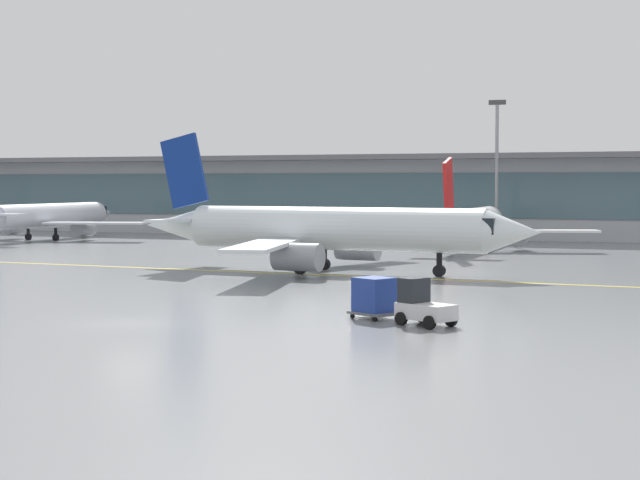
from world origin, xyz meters
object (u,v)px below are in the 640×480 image
(gate_airplane_1, at_px, (471,223))
(taxiing_regional_jet, at_px, (330,230))
(baggage_tug, at_px, (422,305))
(cargo_dolly_lead, at_px, (374,296))
(gate_airplane_0, at_px, (48,216))
(apron_light_mast_1, at_px, (497,165))

(gate_airplane_1, xyz_separation_m, taxiing_regional_jet, (-3.26, -28.44, 0.46))
(taxiing_regional_jet, relative_size, baggage_tug, 10.33)
(taxiing_regional_jet, xyz_separation_m, cargo_dolly_lead, (11.12, -22.89, -1.98))
(gate_airplane_0, bearing_deg, gate_airplane_1, -91.23)
(gate_airplane_0, xyz_separation_m, gate_airplane_1, (47.97, 0.35, -0.08))
(taxiing_regional_jet, height_order, cargo_dolly_lead, taxiing_regional_jet)
(gate_airplane_0, height_order, gate_airplane_1, gate_airplane_0)
(baggage_tug, height_order, apron_light_mast_1, apron_light_mast_1)
(apron_light_mast_1, bearing_deg, taxiing_regional_jet, -93.85)
(taxiing_regional_jet, bearing_deg, cargo_dolly_lead, -61.63)
(gate_airplane_1, height_order, cargo_dolly_lead, gate_airplane_1)
(cargo_dolly_lead, height_order, apron_light_mast_1, apron_light_mast_1)
(gate_airplane_1, relative_size, apron_light_mast_1, 1.71)
(taxiing_regional_jet, xyz_separation_m, baggage_tug, (13.84, -24.24, -2.14))
(gate_airplane_0, height_order, cargo_dolly_lead, gate_airplane_0)
(taxiing_regional_jet, bearing_deg, gate_airplane_1, 85.92)
(cargo_dolly_lead, bearing_deg, gate_airplane_0, 164.01)
(cargo_dolly_lead, bearing_deg, gate_airplane_1, 125.12)
(gate_airplane_1, bearing_deg, gate_airplane_0, 87.98)
(apron_light_mast_1, bearing_deg, gate_airplane_0, -164.32)
(gate_airplane_0, relative_size, gate_airplane_1, 1.03)
(taxiing_regional_jet, xyz_separation_m, apron_light_mast_1, (2.79, 41.43, 5.21))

